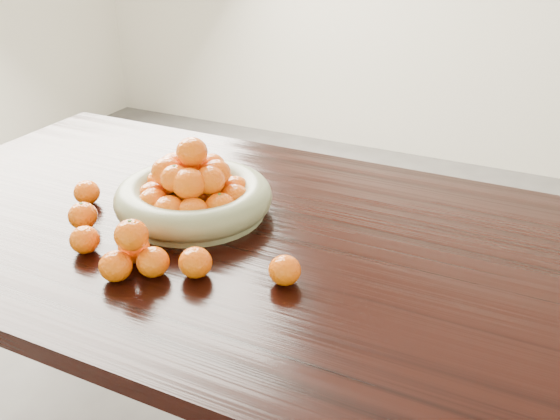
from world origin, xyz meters
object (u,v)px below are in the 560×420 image
at_px(fruit_bowl, 193,194).
at_px(orange_pyramid, 134,252).
at_px(dining_table, 280,273).
at_px(loose_orange_0, 83,216).

distance_m(fruit_bowl, orange_pyramid, 0.27).
height_order(dining_table, loose_orange_0, loose_orange_0).
bearing_deg(dining_table, fruit_bowl, 175.46).
relative_size(orange_pyramid, loose_orange_0, 2.06).
height_order(dining_table, orange_pyramid, orange_pyramid).
height_order(fruit_bowl, loose_orange_0, fruit_bowl).
relative_size(fruit_bowl, loose_orange_0, 5.58).
bearing_deg(fruit_bowl, dining_table, -4.54).
bearing_deg(loose_orange_0, dining_table, 19.81).
distance_m(dining_table, fruit_bowl, 0.27).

